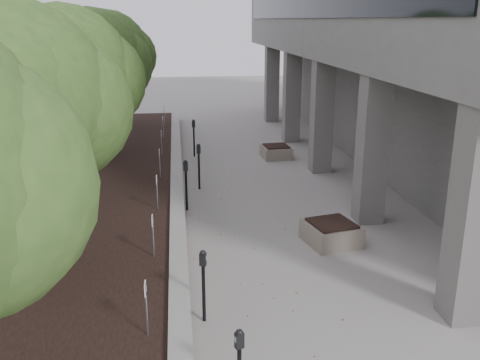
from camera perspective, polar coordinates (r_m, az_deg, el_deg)
retaining_wall at (r=16.91m, az=-6.86°, el=-0.66°), size 0.39×26.00×0.50m
planting_bed at (r=17.33m, az=-19.09°, el=-1.24°), size 7.00×26.00×0.40m
crabapple_tree_2 at (r=10.80m, az=-23.20°, el=3.70°), size 4.60×4.00×5.44m
crabapple_tree_3 at (r=15.58m, az=-18.32°, el=7.94°), size 4.60×4.00×5.44m
crabapple_tree_4 at (r=20.47m, az=-15.71°, el=10.15°), size 4.60×4.00×5.44m
crabapple_tree_5 at (r=25.40m, az=-14.09°, el=11.50°), size 4.60×4.00×5.44m
parking_sign_2 at (r=8.86m, az=-10.11°, el=-13.63°), size 0.04×0.22×0.96m
parking_sign_3 at (r=11.54m, az=-9.40°, el=-6.04°), size 0.04×0.22×0.96m
parking_sign_4 at (r=14.35m, az=-8.97°, el=-1.36°), size 0.04×0.22×0.96m
parking_sign_5 at (r=17.22m, az=-8.69°, el=1.77°), size 0.04×0.22×0.96m
parking_sign_6 at (r=20.13m, az=-8.49°, el=4.00°), size 0.04×0.22×0.96m
parking_sign_7 at (r=23.07m, az=-8.33°, el=5.67°), size 0.04×0.22×0.96m
parking_sign_8 at (r=26.01m, az=-8.22°, el=6.96°), size 0.04×0.22×0.96m
parking_meter_2 at (r=9.76m, az=-3.98°, el=-11.41°), size 0.16×0.13×1.43m
parking_meter_3 at (r=15.27m, az=-5.85°, el=-0.57°), size 0.16×0.12×1.52m
parking_meter_4 at (r=17.14m, az=-4.47°, el=1.45°), size 0.15×0.11×1.53m
parking_meter_5 at (r=21.36m, az=-5.02°, el=4.56°), size 0.17×0.13×1.53m
planter_front at (r=13.33m, az=9.88°, el=-5.63°), size 1.44×1.44×0.56m
planter_back at (r=21.22m, az=3.94°, el=3.10°), size 1.20×1.20×0.52m
berry_scatter at (r=13.35m, az=0.77°, el=-6.57°), size 3.30×14.10×0.02m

